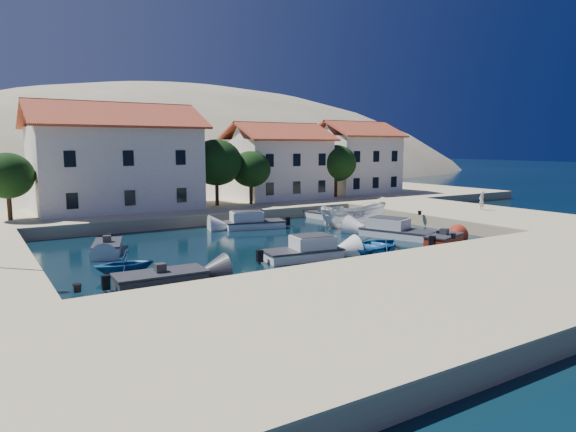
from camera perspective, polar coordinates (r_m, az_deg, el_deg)
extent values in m
plane|color=black|center=(28.03, 8.42, -6.35)|extent=(400.00, 400.00, 0.00)
cube|color=#CCB98C|center=(23.84, 17.94, -7.94)|extent=(52.00, 12.00, 1.00)
cube|color=#CCB98C|center=(49.39, 19.03, 0.04)|extent=(11.00, 20.00, 1.00)
cube|color=#CCB98C|center=(62.15, -13.47, 1.77)|extent=(80.00, 36.00, 1.00)
ellipsoid|color=gray|center=(133.53, -28.24, -4.71)|extent=(198.00, 126.00, 72.00)
ellipsoid|color=gray|center=(162.70, -12.64, -3.65)|extent=(220.00, 176.00, 99.00)
cube|color=silver|center=(50.03, -18.62, 5.04)|extent=(14.00, 9.00, 7.50)
pyramid|color=maroon|center=(50.06, -18.87, 10.59)|extent=(14.70, 9.45, 2.20)
cube|color=silver|center=(57.89, -1.20, 5.27)|extent=(10.00, 8.00, 6.50)
pyramid|color=maroon|center=(57.85, -1.21, 9.38)|extent=(10.50, 8.40, 1.80)
cube|color=silver|center=(65.64, 7.40, 5.73)|extent=(9.00, 8.00, 7.00)
pyramid|color=maroon|center=(65.63, 7.47, 9.57)|extent=(9.45, 8.40, 1.80)
cylinder|color=#382314|center=(45.89, -28.55, 1.15)|extent=(0.36, 0.36, 2.50)
ellipsoid|color=black|center=(45.72, -28.74, 3.95)|extent=(4.00, 4.00, 3.60)
cylinder|color=#382314|center=(50.73, -7.90, 2.86)|extent=(0.36, 0.36, 3.00)
ellipsoid|color=black|center=(50.57, -7.96, 5.91)|extent=(5.00, 5.00, 4.50)
cylinder|color=#382314|center=(51.84, -4.14, 2.74)|extent=(0.36, 0.36, 2.50)
ellipsoid|color=black|center=(51.69, -4.16, 5.23)|extent=(4.00, 4.00, 3.60)
cylinder|color=#382314|center=(58.90, 5.33, 3.46)|extent=(0.36, 0.36, 2.75)
ellipsoid|color=black|center=(58.76, 5.37, 5.87)|extent=(4.60, 4.60, 4.14)
cylinder|color=black|center=(22.39, -22.37, -7.45)|extent=(0.36, 0.36, 0.30)
cylinder|color=black|center=(33.96, 17.89, -2.17)|extent=(0.36, 0.36, 0.30)
cylinder|color=black|center=(44.96, 14.42, 0.33)|extent=(0.36, 0.36, 0.30)
cube|color=#2F2E33|center=(26.38, -13.96, -6.84)|extent=(4.43, 2.09, 0.90)
cube|color=#2F2E33|center=(26.30, -13.98, -6.14)|extent=(4.53, 2.14, 0.10)
cube|color=#2F2E33|center=(26.25, -14.00, -5.68)|extent=(0.52, 0.52, 0.50)
cube|color=silver|center=(31.11, 1.66, -4.37)|extent=(4.89, 2.62, 0.90)
cube|color=#2F2E33|center=(31.05, 1.66, -3.78)|extent=(5.00, 2.67, 0.10)
cube|color=silver|center=(30.97, 1.66, -3.11)|extent=(2.68, 2.02, 0.90)
imported|color=#19528C|center=(34.08, 9.88, -3.84)|extent=(5.64, 4.77, 1.00)
cube|color=maroon|center=(37.79, 16.94, -2.53)|extent=(3.76, 2.59, 0.90)
cube|color=#2F2E33|center=(37.74, 16.96, -2.04)|extent=(3.84, 2.64, 0.10)
cube|color=#2F2E33|center=(37.70, 16.97, -1.71)|extent=(0.64, 0.64, 0.50)
cube|color=silver|center=(39.31, 12.06, -1.97)|extent=(3.98, 5.78, 0.90)
cube|color=#2F2E33|center=(39.26, 12.07, -1.50)|extent=(4.07, 5.91, 0.10)
cube|color=silver|center=(39.20, 12.08, -0.97)|extent=(2.76, 3.31, 0.90)
imported|color=silver|center=(43.53, 7.27, -1.26)|extent=(6.19, 3.92, 2.24)
cube|color=silver|center=(48.64, 3.75, 0.04)|extent=(2.10, 3.55, 0.90)
cube|color=#2F2E33|center=(48.60, 3.75, 0.43)|extent=(2.14, 3.63, 0.10)
cube|color=#2F2E33|center=(48.57, 3.76, 0.68)|extent=(0.58, 0.58, 0.50)
imported|color=#19528C|center=(28.72, -17.70, -6.30)|extent=(3.34, 2.99, 1.59)
cube|color=silver|center=(35.37, -19.42, -3.33)|extent=(2.68, 4.09, 0.90)
cube|color=#2F2E33|center=(35.31, -19.45, -2.81)|extent=(2.74, 4.18, 0.10)
cube|color=#2F2E33|center=(35.27, -19.46, -2.46)|extent=(0.62, 0.62, 0.50)
cube|color=silver|center=(42.83, -3.73, -1.02)|extent=(5.16, 3.16, 0.90)
cube|color=#2F2E33|center=(42.78, -3.73, -0.58)|extent=(5.28, 3.22, 0.10)
cube|color=silver|center=(42.73, -3.74, -0.09)|extent=(2.89, 2.30, 0.90)
imported|color=beige|center=(49.91, 20.71, 1.63)|extent=(0.67, 0.47, 1.76)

